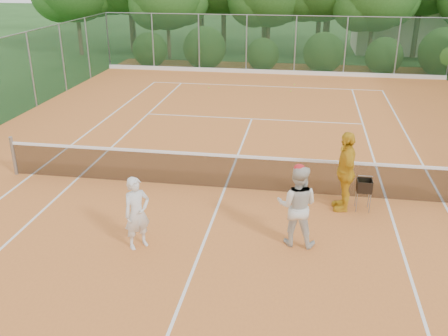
% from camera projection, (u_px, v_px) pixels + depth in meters
% --- Properties ---
extents(ground, '(120.00, 120.00, 0.00)m').
position_uv_depth(ground, '(225.00, 189.00, 13.13)').
color(ground, '#1F4719').
rests_on(ground, ground).
extents(clay_court, '(18.00, 36.00, 0.02)m').
position_uv_depth(clay_court, '(225.00, 189.00, 13.13)').
color(clay_court, orange).
rests_on(clay_court, ground).
extents(club_building, '(8.00, 5.00, 3.00)m').
position_uv_depth(club_building, '(416.00, 28.00, 33.10)').
color(club_building, beige).
rests_on(club_building, ground).
extents(tennis_net, '(11.97, 0.10, 1.10)m').
position_uv_depth(tennis_net, '(225.00, 170.00, 12.93)').
color(tennis_net, gray).
rests_on(tennis_net, clay_court).
extents(player_white, '(0.66, 0.67, 1.56)m').
position_uv_depth(player_white, '(137.00, 213.00, 10.15)').
color(player_white, silver).
rests_on(player_white, clay_court).
extents(player_center_grp, '(0.93, 0.76, 1.80)m').
position_uv_depth(player_center_grp, '(297.00, 205.00, 10.23)').
color(player_center_grp, beige).
rests_on(player_center_grp, clay_court).
extents(player_yellow, '(0.59, 1.18, 1.94)m').
position_uv_depth(player_yellow, '(345.00, 171.00, 11.69)').
color(player_yellow, gold).
rests_on(player_yellow, clay_court).
extents(ball_hopper, '(0.34, 0.34, 0.78)m').
position_uv_depth(ball_hopper, '(364.00, 186.00, 11.77)').
color(ball_hopper, gray).
rests_on(ball_hopper, clay_court).
extents(stray_ball_a, '(0.07, 0.07, 0.07)m').
position_uv_depth(stray_ball_a, '(209.00, 88.00, 23.55)').
color(stray_ball_a, '#ACCB2F').
rests_on(stray_ball_a, clay_court).
extents(stray_ball_b, '(0.07, 0.07, 0.07)m').
position_uv_depth(stray_ball_b, '(294.00, 85.00, 24.17)').
color(stray_ball_b, '#B8CD2F').
rests_on(stray_ball_b, clay_court).
extents(stray_ball_c, '(0.07, 0.07, 0.07)m').
position_uv_depth(stray_ball_c, '(291.00, 91.00, 22.92)').
color(stray_ball_c, gold).
rests_on(stray_ball_c, clay_court).
extents(court_markings, '(11.03, 23.83, 0.01)m').
position_uv_depth(court_markings, '(225.00, 188.00, 13.12)').
color(court_markings, white).
rests_on(court_markings, clay_court).
extents(fence_back, '(18.07, 0.07, 3.00)m').
position_uv_depth(fence_back, '(271.00, 45.00, 26.23)').
color(fence_back, '#19381E').
rests_on(fence_back, clay_court).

